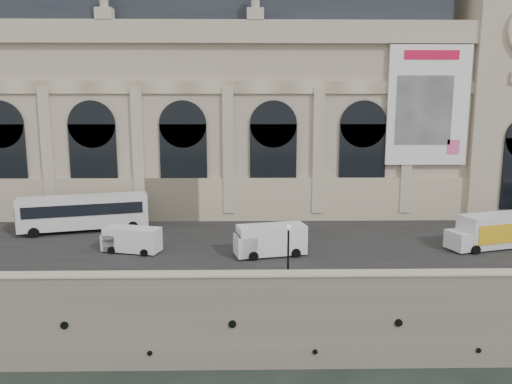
% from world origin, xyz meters
% --- Properties ---
extents(ground, '(260.00, 260.00, 0.00)m').
position_xyz_m(ground, '(0.00, 0.00, 0.00)').
color(ground, black).
rests_on(ground, ground).
extents(quay, '(160.00, 70.00, 6.00)m').
position_xyz_m(quay, '(0.00, 35.00, 3.00)').
color(quay, gray).
rests_on(quay, ground).
extents(street, '(160.00, 24.00, 0.06)m').
position_xyz_m(street, '(0.00, 14.00, 6.03)').
color(street, '#2D2D2D').
rests_on(street, quay).
extents(parapet, '(160.00, 1.40, 1.21)m').
position_xyz_m(parapet, '(0.00, 0.60, 6.62)').
color(parapet, gray).
rests_on(parapet, quay).
extents(museum, '(69.00, 18.70, 29.10)m').
position_xyz_m(museum, '(-5.98, 30.86, 19.72)').
color(museum, '#BFAE93').
rests_on(museum, quay).
extents(clock_pavilion, '(13.00, 14.72, 36.70)m').
position_xyz_m(clock_pavilion, '(34.00, 27.93, 23.42)').
color(clock_pavilion, '#BFAE93').
rests_on(clock_pavilion, quay).
extents(bus_left, '(13.10, 5.99, 3.79)m').
position_xyz_m(bus_left, '(-13.93, 17.41, 8.13)').
color(bus_left, silver).
rests_on(bus_left, quay).
extents(van_b, '(5.47, 3.18, 2.29)m').
position_xyz_m(van_b, '(-7.54, 9.88, 7.17)').
color(van_b, silver).
rests_on(van_b, quay).
extents(van_c, '(6.52, 3.61, 2.74)m').
position_xyz_m(van_c, '(4.82, 8.55, 7.40)').
color(van_c, white).
rests_on(van_c, quay).
extents(box_truck, '(8.27, 4.64, 3.18)m').
position_xyz_m(box_truck, '(25.46, 10.51, 7.60)').
color(box_truck, silver).
rests_on(box_truck, quay).
extents(lamp_right, '(0.45, 0.45, 4.41)m').
position_xyz_m(lamp_right, '(6.14, 2.11, 8.19)').
color(lamp_right, black).
rests_on(lamp_right, quay).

